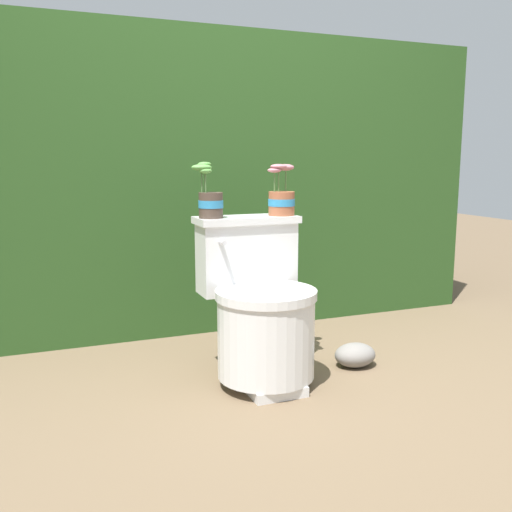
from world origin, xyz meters
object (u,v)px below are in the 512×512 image
object	(u,v)px
toilet	(260,312)
garden_stone	(355,355)
potted_plant_midleft	(281,198)
potted_plant_left	(210,199)

from	to	relation	value
toilet	garden_stone	size ratio (longest dim) A/B	3.56
potted_plant_midleft	garden_stone	size ratio (longest dim) A/B	1.16
toilet	garden_stone	distance (m)	0.53
toilet	garden_stone	xyz separation A→B (m)	(0.47, -0.01, -0.25)
potted_plant_left	garden_stone	distance (m)	0.98
toilet	garden_stone	world-z (taller)	toilet
potted_plant_left	toilet	bearing A→B (deg)	-41.14
garden_stone	toilet	bearing A→B (deg)	178.58
potted_plant_left	garden_stone	world-z (taller)	potted_plant_left
toilet	potted_plant_left	bearing A→B (deg)	138.86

